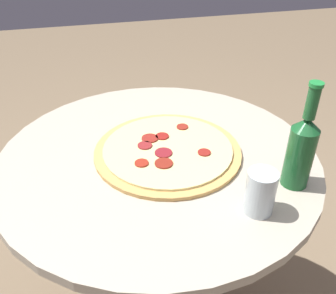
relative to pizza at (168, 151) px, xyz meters
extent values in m
cylinder|color=#B2A893|center=(0.00, -0.03, -0.38)|extent=(0.09, 0.09, 0.70)
cylinder|color=#B2A893|center=(0.00, -0.03, -0.02)|extent=(0.82, 0.82, 0.02)
cylinder|color=tan|center=(0.00, 0.00, 0.00)|extent=(0.38, 0.38, 0.01)
cylinder|color=beige|center=(0.00, 0.00, 0.01)|extent=(0.33, 0.33, 0.01)
cylinder|color=maroon|center=(0.06, -0.03, 0.01)|extent=(0.04, 0.04, 0.00)
cylinder|color=maroon|center=(-0.09, 0.06, 0.01)|extent=(0.03, 0.03, 0.00)
cylinder|color=maroon|center=(-0.06, -0.04, 0.01)|extent=(0.04, 0.04, 0.00)
cylinder|color=maroon|center=(-0.03, -0.05, 0.01)|extent=(0.04, 0.04, 0.00)
cylinder|color=maroon|center=(0.02, -0.02, 0.01)|extent=(0.04, 0.04, 0.00)
cylinder|color=maroon|center=(0.04, 0.08, 0.01)|extent=(0.03, 0.03, 0.00)
cylinder|color=maroon|center=(0.05, -0.08, 0.01)|extent=(0.03, 0.03, 0.00)
cylinder|color=maroon|center=(-0.06, 0.00, 0.01)|extent=(0.04, 0.04, 0.00)
cylinder|color=#195628|center=(0.19, 0.25, 0.06)|extent=(0.06, 0.06, 0.14)
cone|color=#195628|center=(0.19, 0.25, 0.15)|extent=(0.06, 0.06, 0.03)
cylinder|color=#195628|center=(0.19, 0.25, 0.20)|extent=(0.03, 0.03, 0.07)
cylinder|color=#1E8438|center=(0.19, 0.25, 0.24)|extent=(0.03, 0.03, 0.01)
cylinder|color=silver|center=(0.25, 0.13, 0.04)|extent=(0.06, 0.06, 0.10)
camera|label=1|loc=(0.77, -0.19, 0.54)|focal=40.00mm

